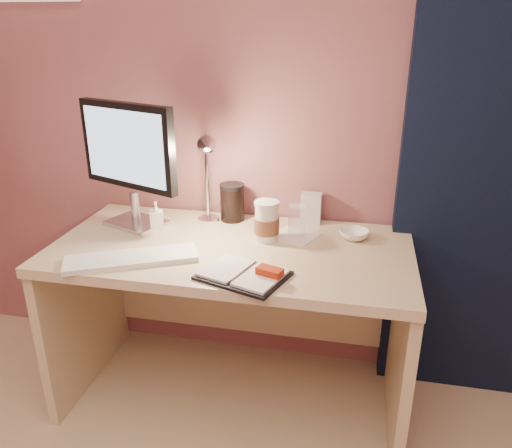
% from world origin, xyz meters
% --- Properties ---
extents(room, '(3.50, 3.50, 3.50)m').
position_xyz_m(room, '(0.95, 1.69, 1.14)').
color(room, '#C6B28E').
rests_on(room, ground).
extents(desk, '(1.40, 0.70, 0.73)m').
position_xyz_m(desk, '(0.00, 1.45, 0.50)').
color(desk, '#CBBB90').
rests_on(desk, ground).
extents(monitor, '(0.47, 0.25, 0.52)m').
position_xyz_m(monitor, '(-0.45, 1.51, 1.04)').
color(monitor, silver).
rests_on(monitor, desk).
extents(keyboard, '(0.49, 0.34, 0.02)m').
position_xyz_m(keyboard, '(-0.32, 1.17, 0.74)').
color(keyboard, white).
rests_on(keyboard, desk).
extents(planner, '(0.34, 0.29, 0.04)m').
position_xyz_m(planner, '(0.11, 1.14, 0.74)').
color(planner, black).
rests_on(planner, desk).
extents(paper_c, '(0.21, 0.21, 0.00)m').
position_xyz_m(paper_c, '(0.23, 1.52, 0.73)').
color(paper_c, white).
rests_on(paper_c, desk).
extents(coffee_cup, '(0.10, 0.10, 0.16)m').
position_xyz_m(coffee_cup, '(0.13, 1.47, 0.81)').
color(coffee_cup, silver).
rests_on(coffee_cup, desk).
extents(clear_cup, '(0.07, 0.07, 0.12)m').
position_xyz_m(clear_cup, '(0.23, 1.55, 0.79)').
color(clear_cup, white).
rests_on(clear_cup, desk).
extents(bowl, '(0.14, 0.14, 0.04)m').
position_xyz_m(bowl, '(0.47, 1.55, 0.75)').
color(bowl, white).
rests_on(bowl, desk).
extents(lotion_bottle, '(0.07, 0.07, 0.12)m').
position_xyz_m(lotion_bottle, '(-0.35, 1.48, 0.79)').
color(lotion_bottle, silver).
rests_on(lotion_bottle, desk).
extents(dark_jar, '(0.10, 0.10, 0.15)m').
position_xyz_m(dark_jar, '(-0.06, 1.65, 0.80)').
color(dark_jar, black).
rests_on(dark_jar, desk).
extents(product_box, '(0.09, 0.07, 0.13)m').
position_xyz_m(product_box, '(0.28, 1.70, 0.79)').
color(product_box, silver).
rests_on(product_box, desk).
extents(desk_lamp, '(0.15, 0.25, 0.41)m').
position_xyz_m(desk_lamp, '(-0.20, 1.52, 0.99)').
color(desk_lamp, silver).
rests_on(desk_lamp, desk).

